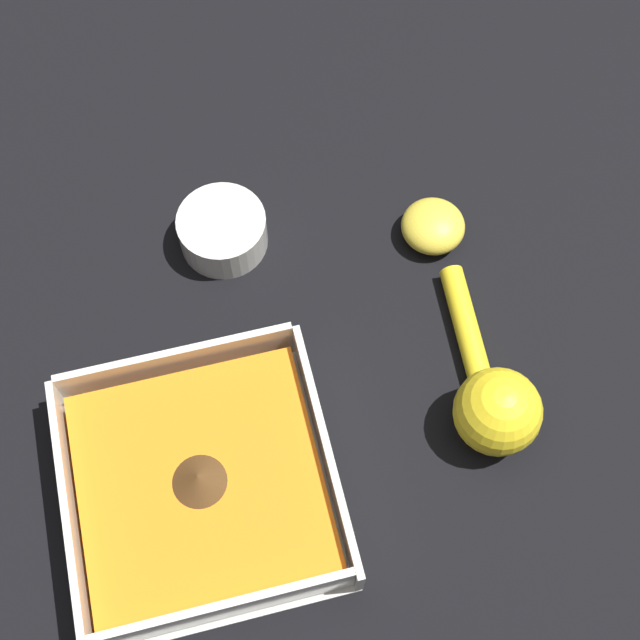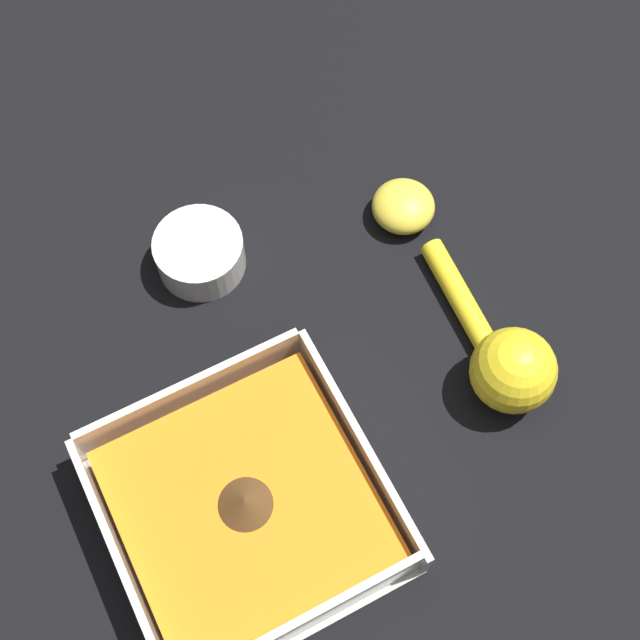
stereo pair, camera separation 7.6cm
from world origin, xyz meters
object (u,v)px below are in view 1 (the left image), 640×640
(spice_bowl, at_px, (223,232))
(lemon_half, at_px, (433,226))
(square_dish, at_px, (202,482))
(lemon_squeezer, at_px, (494,403))

(spice_bowl, relative_size, lemon_half, 1.37)
(square_dish, distance_m, lemon_half, 0.31)
(square_dish, bearing_deg, spice_bowl, -15.22)
(square_dish, xyz_separation_m, spice_bowl, (0.23, -0.06, -0.00))
(square_dish, relative_size, lemon_half, 3.54)
(lemon_squeezer, bearing_deg, spice_bowl, -136.64)
(spice_bowl, distance_m, lemon_squeezer, 0.29)
(lemon_squeezer, distance_m, lemon_half, 0.18)
(lemon_squeezer, relative_size, lemon_half, 3.12)
(square_dish, distance_m, spice_bowl, 0.23)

